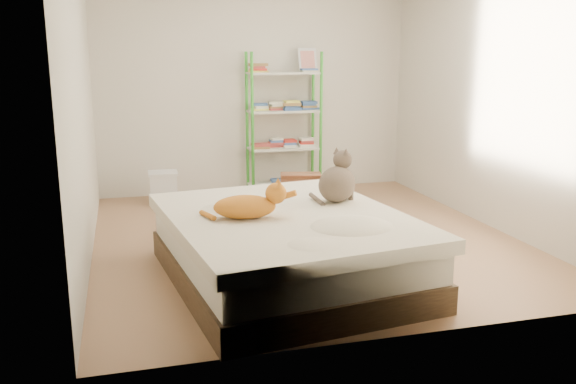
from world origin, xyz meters
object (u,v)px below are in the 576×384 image
object	(u,v)px
bed	(286,248)
cardboard_box	(301,189)
shelf_unit	(284,123)
grey_cat	(337,176)
orange_cat	(245,204)
white_bin	(164,188)

from	to	relation	value
bed	cardboard_box	xyz separation A→B (m)	(0.81, 2.32, -0.10)
shelf_unit	cardboard_box	size ratio (longest dim) A/B	3.22
bed	grey_cat	distance (m)	0.72
orange_cat	grey_cat	xyz separation A→B (m)	(0.81, 0.29, 0.10)
cardboard_box	orange_cat	bearing A→B (deg)	-102.07
bed	orange_cat	distance (m)	0.49
orange_cat	grey_cat	world-z (taller)	grey_cat
shelf_unit	white_bin	size ratio (longest dim) A/B	4.65
shelf_unit	white_bin	distance (m)	1.64
grey_cat	shelf_unit	xyz separation A→B (m)	(0.27, 2.65, 0.12)
white_bin	orange_cat	bearing A→B (deg)	-81.45
cardboard_box	grey_cat	bearing A→B (deg)	-85.33
grey_cat	shelf_unit	bearing A→B (deg)	-40.59
shelf_unit	orange_cat	bearing A→B (deg)	-110.06
orange_cat	white_bin	xyz separation A→B (m)	(-0.41, 2.72, -0.44)
grey_cat	cardboard_box	bearing A→B (deg)	-43.47
bed	grey_cat	xyz separation A→B (m)	(0.49, 0.25, 0.47)
cardboard_box	white_bin	size ratio (longest dim) A/B	1.44
grey_cat	white_bin	world-z (taller)	grey_cat
bed	shelf_unit	xyz separation A→B (m)	(0.76, 2.90, 0.59)
orange_cat	grey_cat	size ratio (longest dim) A/B	1.28
orange_cat	white_bin	size ratio (longest dim) A/B	1.43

